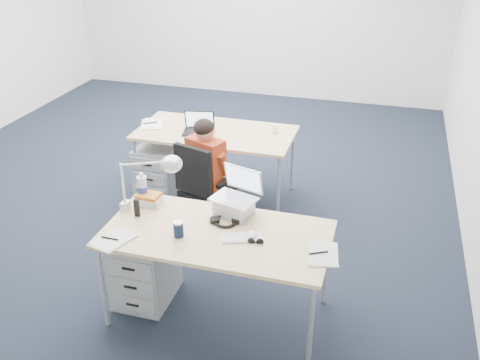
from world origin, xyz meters
name	(u,v)px	position (x,y,z in m)	size (l,w,h in m)	color
floor	(172,189)	(0.00, 0.00, 0.00)	(7.00, 7.00, 0.00)	black
room	(161,31)	(0.00, 0.00, 1.71)	(6.02, 7.02, 2.80)	silver
desk_near	(217,238)	(1.12, -1.78, 0.68)	(1.60, 0.80, 0.73)	tan
desk_far	(215,136)	(0.52, 0.02, 0.68)	(1.60, 0.80, 0.73)	tan
office_chair	(206,206)	(0.65, -0.69, 0.26)	(0.73, 0.73, 0.93)	black
seated_person	(215,172)	(0.69, -0.54, 0.56)	(0.51, 0.67, 1.11)	#A23417
drawer_pedestal_near	(146,268)	(0.52, -1.74, 0.28)	(0.40, 0.50, 0.55)	#9C9FA1
drawer_pedestal_far	(159,170)	(-0.08, -0.11, 0.28)	(0.40, 0.50, 0.55)	#9C9FA1
silver_laptop	(234,194)	(1.17, -1.50, 0.90)	(0.32, 0.25, 0.34)	silver
wireless_keyboard	(242,238)	(1.32, -1.80, 0.74)	(0.29, 0.12, 0.01)	white
computer_mouse	(252,235)	(1.38, -1.77, 0.75)	(0.07, 0.11, 0.04)	white
headphones	(226,220)	(1.15, -1.63, 0.75)	(0.23, 0.18, 0.04)	black
can_koozie	(178,229)	(0.89, -1.89, 0.79)	(0.07, 0.07, 0.12)	#121E3A
water_bottle	(142,187)	(0.44, -1.51, 0.85)	(0.08, 0.08, 0.25)	silver
bear_figurine	(141,189)	(0.40, -1.46, 0.81)	(0.08, 0.06, 0.15)	#25701E
book_stack	(149,199)	(0.50, -1.54, 0.77)	(0.19, 0.14, 0.08)	silver
cordless_phone	(137,208)	(0.49, -1.73, 0.80)	(0.04, 0.02, 0.14)	black
papers_left	(112,240)	(0.47, -2.07, 0.73)	(0.19, 0.28, 0.01)	#DDC280
papers_right	(321,254)	(1.87, -1.85, 0.73)	(0.20, 0.28, 0.01)	#DDC280
sunglasses	(256,242)	(1.42, -1.83, 0.74)	(0.11, 0.05, 0.03)	black
desk_lamp	(141,182)	(0.51, -1.66, 0.99)	(0.45, 0.16, 0.52)	silver
dark_laptop	(198,123)	(0.37, -0.08, 0.84)	(0.31, 0.30, 0.22)	black
far_cup	(275,129)	(1.11, 0.14, 0.77)	(0.06, 0.06, 0.09)	white
far_papers	(152,124)	(-0.18, 0.02, 0.73)	(0.22, 0.32, 0.01)	white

